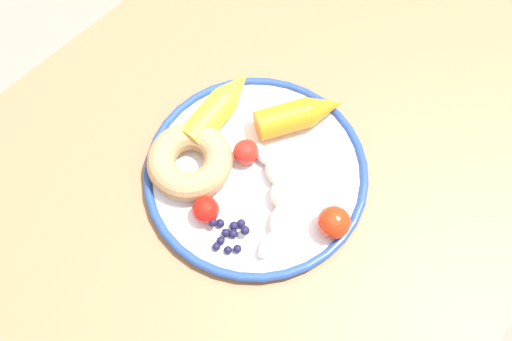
# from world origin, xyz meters

# --- Properties ---
(ground_plane) EXTENTS (6.00, 6.00, 0.00)m
(ground_plane) POSITION_xyz_m (0.00, 0.00, 0.00)
(ground_plane) COLOR gray
(dining_table) EXTENTS (0.95, 0.74, 0.75)m
(dining_table) POSITION_xyz_m (0.00, 0.00, 0.64)
(dining_table) COLOR #966645
(dining_table) RESTS_ON ground_plane
(plate) EXTENTS (0.31, 0.31, 0.02)m
(plate) POSITION_xyz_m (-0.06, -0.01, 0.75)
(plate) COLOR white
(plate) RESTS_ON dining_table
(banana) EXTENTS (0.12, 0.13, 0.03)m
(banana) POSITION_xyz_m (-0.07, -0.05, 0.77)
(banana) COLOR beige
(banana) RESTS_ON plate
(carrot_orange) EXTENTS (0.13, 0.10, 0.04)m
(carrot_orange) POSITION_xyz_m (0.04, -0.00, 0.78)
(carrot_orange) COLOR orange
(carrot_orange) RESTS_ON plate
(carrot_yellow) EXTENTS (0.14, 0.06, 0.04)m
(carrot_yellow) POSITION_xyz_m (-0.02, 0.09, 0.78)
(carrot_yellow) COLOR yellow
(carrot_yellow) RESTS_ON plate
(donut) EXTENTS (0.16, 0.16, 0.04)m
(donut) POSITION_xyz_m (-0.11, 0.06, 0.78)
(donut) COLOR tan
(donut) RESTS_ON plate
(blueberry_pile) EXTENTS (0.06, 0.06, 0.02)m
(blueberry_pile) POSITION_xyz_m (-0.15, -0.04, 0.76)
(blueberry_pile) COLOR #191638
(blueberry_pile) RESTS_ON plate
(tomato_near) EXTENTS (0.04, 0.04, 0.04)m
(tomato_near) POSITION_xyz_m (-0.15, 0.00, 0.78)
(tomato_near) COLOR red
(tomato_near) RESTS_ON plate
(tomato_mid) EXTENTS (0.03, 0.03, 0.03)m
(tomato_mid) POSITION_xyz_m (-0.05, 0.02, 0.78)
(tomato_mid) COLOR red
(tomato_mid) RESTS_ON plate
(tomato_far) EXTENTS (0.04, 0.04, 0.04)m
(tomato_far) POSITION_xyz_m (-0.05, -0.13, 0.78)
(tomato_far) COLOR red
(tomato_far) RESTS_ON plate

